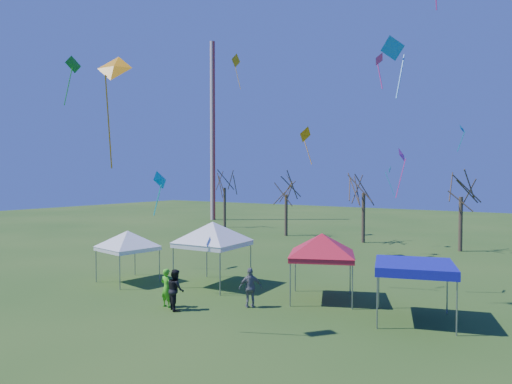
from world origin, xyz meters
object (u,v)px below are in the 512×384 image
Objects in this scene: person_dark at (176,289)px; person_green at (167,288)px; tent_white_mid at (213,226)px; tent_white_west at (128,234)px; tent_red at (322,238)px; tree_1 at (286,180)px; tree_0 at (225,174)px; person_grey at (250,288)px; tree_2 at (364,175)px; tree_3 at (461,177)px; radio_mast at (213,131)px; tent_blue at (414,267)px.

person_dark reaches higher than person_green.
tent_white_west is at bearing -156.47° from tent_white_mid.
tent_red is (6.42, 0.67, -0.26)m from tent_white_mid.
tree_0 is at bearing 164.82° from tree_1.
tree_0 is 34.24m from person_grey.
tree_3 is at bearing -2.27° from tree_2.
person_green is 0.98× the size of person_grey.
tree_0 is at bearing -42.77° from radio_mast.
tent_blue is at bearing -10.50° from tent_red.
radio_mast is at bearing 137.23° from tree_0.
tent_white_west is at bearing -44.04° from person_grey.
tree_0 is 1.79× the size of tent_white_mid.
tent_white_mid is 5.39m from person_grey.
tent_red reaches higher than person_grey.
person_green is (25.30, -34.86, -11.59)m from radio_mast.
tree_2 reaches higher than tent_white_mid.
tree_1 is 22.32m from tent_white_mid.
tent_white_mid reaches higher than person_green.
tent_white_west is at bearing -104.51° from tree_2.
tent_blue is at bearing -85.71° from tree_3.
tree_0 is 33.24m from tent_red.
tent_white_west is at bearing -122.50° from tree_3.
person_dark is 1.03× the size of person_green.
tent_white_mid reaches higher than person_dark.
tent_blue reaches higher than person_dark.
person_green is at bearing -136.94° from tent_red.
tent_white_west reaches higher than person_green.
radio_mast is at bearing 139.35° from tent_blue.
tree_0 is 2.07× the size of tent_red.
radio_mast is at bearing -54.60° from person_green.
person_green is (8.07, -25.51, -4.88)m from tree_1.
tent_blue is at bearing -40.65° from radio_mast.
person_green is at bearing -57.27° from tree_0.
tent_white_west is 2.07× the size of person_dark.
tree_0 reaches higher than person_green.
tree_1 is at bearing -73.02° from person_green.
tent_red is (11.12, 2.72, 0.31)m from tent_white_west.
tree_1 is at bearing 130.88° from tent_blue.
tent_white_west is 9.08m from person_grey.
tent_blue is (18.34, -21.19, -3.49)m from tree_1.
tree_0 reaches higher than tent_red.
tree_0 is 1.07× the size of tree_3.
radio_mast is 20.72m from tree_1.
tent_white_west is (-14.29, -22.43, -3.28)m from tree_3.
tree_3 is at bearing 80.86° from tent_red.
tree_2 is (25.63, -9.62, -6.21)m from radio_mast.
person_green is at bearing 22.65° from person_dark.
tent_white_west is at bearing -83.79° from tree_1.
tree_3 is at bearing 57.50° from tent_white_west.
tree_0 is at bearing -92.51° from person_grey.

